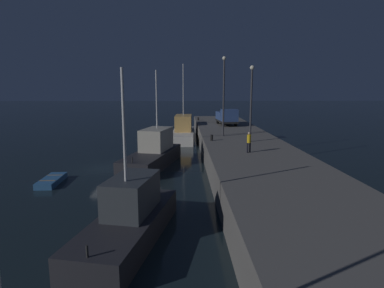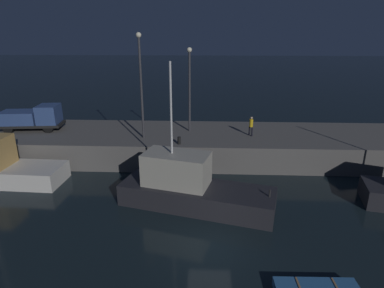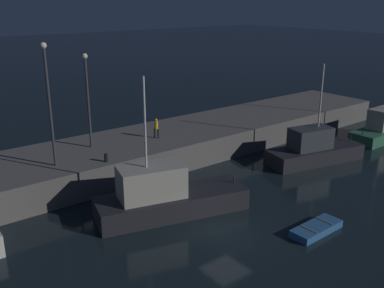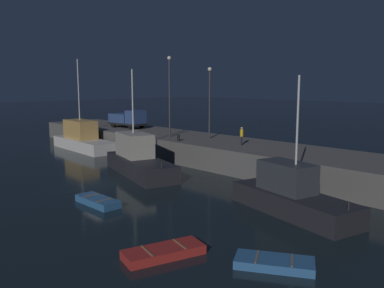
% 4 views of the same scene
% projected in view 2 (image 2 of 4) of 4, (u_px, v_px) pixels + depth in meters
% --- Properties ---
extents(ground_plane, '(320.00, 320.00, 0.00)m').
position_uv_depth(ground_plane, '(210.00, 248.00, 17.53)').
color(ground_plane, black).
extents(pier_quay, '(63.53, 8.29, 2.30)m').
position_uv_depth(pier_quay, '(209.00, 145.00, 30.35)').
color(pier_quay, '#5B5956').
rests_on(pier_quay, ground).
extents(fishing_boat_white, '(10.72, 5.68, 9.51)m').
position_uv_depth(fishing_boat_white, '(190.00, 188.00, 21.55)').
color(fishing_boat_white, '#232328').
rests_on(fishing_boat_white, ground).
extents(lamp_post_west, '(0.44, 0.44, 8.86)m').
position_uv_depth(lamp_post_west, '(141.00, 79.00, 26.91)').
color(lamp_post_west, '#38383D').
rests_on(lamp_post_west, pier_quay).
extents(lamp_post_east, '(0.44, 0.44, 7.62)m').
position_uv_depth(lamp_post_east, '(190.00, 83.00, 29.11)').
color(lamp_post_east, '#38383D').
rests_on(lamp_post_east, pier_quay).
extents(utility_truck, '(5.86, 2.79, 2.41)m').
position_uv_depth(utility_truck, '(33.00, 118.00, 30.43)').
color(utility_truck, black).
rests_on(utility_truck, pier_quay).
extents(dockworker, '(0.45, 0.45, 1.76)m').
position_uv_depth(dockworker, '(251.00, 125.00, 28.81)').
color(dockworker, black).
rests_on(dockworker, pier_quay).
extents(bollard_central, '(0.28, 0.28, 0.63)m').
position_uv_depth(bollard_central, '(179.00, 141.00, 26.83)').
color(bollard_central, black).
rests_on(bollard_central, pier_quay).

